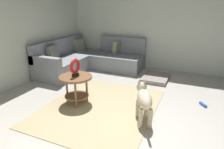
# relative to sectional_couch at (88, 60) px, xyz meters

# --- Properties ---
(ground_plane) EXTENTS (6.00, 6.00, 0.10)m
(ground_plane) POSITION_rel_sectional_couch_xyz_m (-1.99, -2.01, -0.34)
(ground_plane) COLOR #B7B2A8
(wall_right) EXTENTS (0.12, 6.00, 2.70)m
(wall_right) POSITION_rel_sectional_couch_xyz_m (0.95, -2.01, 1.06)
(wall_right) COLOR silver
(wall_right) RESTS_ON ground_plane
(area_rug) EXTENTS (2.30, 1.90, 0.01)m
(area_rug) POSITION_rel_sectional_couch_xyz_m (-1.84, -1.31, -0.29)
(area_rug) COLOR tan
(area_rug) RESTS_ON ground_plane
(sectional_couch) EXTENTS (2.20, 2.25, 0.88)m
(sectional_couch) POSITION_rel_sectional_couch_xyz_m (0.00, 0.00, 0.00)
(sectional_couch) COLOR gray
(sectional_couch) RESTS_ON ground_plane
(side_table) EXTENTS (0.60, 0.60, 0.54)m
(side_table) POSITION_rel_sectional_couch_xyz_m (-1.86, -0.83, 0.12)
(side_table) COLOR brown
(side_table) RESTS_ON ground_plane
(torus_sculpture) EXTENTS (0.28, 0.08, 0.33)m
(torus_sculpture) POSITION_rel_sectional_couch_xyz_m (-1.86, -0.83, 0.42)
(torus_sculpture) COLOR black
(torus_sculpture) RESTS_ON side_table
(dog_bed_mat) EXTENTS (0.80, 0.60, 0.09)m
(dog_bed_mat) POSITION_rel_sectional_couch_xyz_m (-0.01, -1.93, -0.25)
(dog_bed_mat) COLOR gray
(dog_bed_mat) RESTS_ON ground_plane
(dog) EXTENTS (0.79, 0.42, 0.63)m
(dog) POSITION_rel_sectional_couch_xyz_m (-1.96, -2.14, 0.09)
(dog) COLOR beige
(dog) RESTS_ON ground_plane
(dog_toy_rope) EXTENTS (0.17, 0.14, 0.05)m
(dog_toy_rope) POSITION_rel_sectional_couch_xyz_m (-1.02, -3.03, -0.27)
(dog_toy_rope) COLOR blue
(dog_toy_rope) RESTS_ON ground_plane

